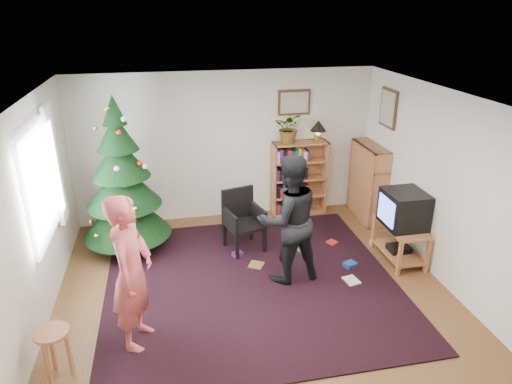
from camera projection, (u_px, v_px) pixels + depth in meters
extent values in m
plane|color=brown|center=(256.00, 296.00, 5.84)|extent=(5.00, 5.00, 0.00)
plane|color=white|center=(256.00, 101.00, 4.88)|extent=(5.00, 5.00, 0.00)
cube|color=silver|center=(226.00, 147.00, 7.62)|extent=(5.00, 0.02, 2.50)
cube|color=silver|center=(329.00, 357.00, 3.10)|extent=(5.00, 0.02, 2.50)
cube|color=silver|center=(28.00, 227.00, 4.90)|extent=(0.02, 5.00, 2.50)
cube|color=silver|center=(448.00, 191.00, 5.82)|extent=(0.02, 5.00, 2.50)
cube|color=black|center=(251.00, 282.00, 6.11)|extent=(3.80, 3.60, 0.02)
cube|color=silver|center=(40.00, 185.00, 5.35)|extent=(0.04, 1.20, 1.40)
cube|color=white|center=(55.00, 165.00, 5.99)|extent=(0.06, 0.35, 1.60)
cube|color=#4C3319|center=(294.00, 102.00, 7.54)|extent=(0.55, 0.03, 0.42)
cube|color=beige|center=(294.00, 102.00, 7.54)|extent=(0.47, 0.01, 0.34)
cube|color=#4C3319|center=(389.00, 108.00, 7.13)|extent=(0.03, 0.50, 0.60)
cube|color=beige|center=(389.00, 108.00, 7.13)|extent=(0.01, 0.42, 0.52)
cylinder|color=#3F2816|center=(129.00, 241.00, 6.94)|extent=(0.13, 0.13, 0.25)
cone|color=black|center=(126.00, 211.00, 6.75)|extent=(1.29, 1.29, 0.73)
cone|color=black|center=(122.00, 184.00, 6.59)|extent=(1.09, 1.09, 0.65)
cone|color=black|center=(119.00, 158.00, 6.43)|extent=(0.83, 0.83, 0.57)
cone|color=black|center=(116.00, 133.00, 6.29)|extent=(0.58, 0.58, 0.50)
cone|color=black|center=(113.00, 110.00, 6.17)|extent=(0.33, 0.33, 0.42)
cube|color=#B87041|center=(299.00, 178.00, 7.94)|extent=(0.95, 0.30, 1.30)
cube|color=#B87041|center=(300.00, 143.00, 7.69)|extent=(0.95, 0.30, 0.03)
cube|color=#B87041|center=(368.00, 182.00, 7.76)|extent=(0.30, 0.95, 1.30)
cube|color=#B87041|center=(371.00, 146.00, 7.52)|extent=(0.30, 0.95, 0.03)
cube|color=#B87041|center=(402.00, 227.00, 6.49)|extent=(0.48, 0.86, 0.04)
cube|color=#B87041|center=(399.00, 259.00, 6.19)|extent=(0.05, 0.05, 0.51)
cube|color=#B87041|center=(428.00, 256.00, 6.27)|extent=(0.05, 0.05, 0.51)
cube|color=#B87041|center=(374.00, 232.00, 6.92)|extent=(0.05, 0.05, 0.51)
cube|color=#B87041|center=(399.00, 230.00, 6.99)|extent=(0.05, 0.05, 0.51)
cube|color=#B87041|center=(398.00, 252.00, 6.64)|extent=(0.44, 0.82, 0.03)
cube|color=black|center=(399.00, 248.00, 6.62)|extent=(0.30, 0.25, 0.08)
cube|color=black|center=(404.00, 209.00, 6.38)|extent=(0.53, 0.59, 0.51)
cube|color=#5D7DFF|center=(386.00, 211.00, 6.33)|extent=(0.01, 0.46, 0.37)
cube|color=black|center=(244.00, 225.00, 6.78)|extent=(0.63, 0.63, 0.05)
cube|color=black|center=(241.00, 203.00, 6.89)|extent=(0.51, 0.18, 0.51)
cube|color=black|center=(232.00, 246.00, 6.62)|extent=(0.06, 0.06, 0.42)
cube|color=black|center=(262.00, 243.00, 6.70)|extent=(0.06, 0.06, 0.42)
cube|color=black|center=(227.00, 232.00, 7.03)|extent=(0.06, 0.06, 0.42)
cube|color=black|center=(256.00, 229.00, 7.11)|extent=(0.06, 0.06, 0.42)
cylinder|color=#B87041|center=(51.00, 333.00, 4.39)|extent=(0.33, 0.33, 0.04)
cylinder|color=#B87041|center=(69.00, 354.00, 4.52)|extent=(0.04, 0.04, 0.52)
cylinder|color=#B87041|center=(52.00, 349.00, 4.58)|extent=(0.04, 0.04, 0.52)
cylinder|color=#B87041|center=(47.00, 364.00, 4.39)|extent=(0.04, 0.04, 0.52)
imported|color=#C44E50|center=(132.00, 273.00, 4.74)|extent=(0.58, 0.73, 1.75)
imported|color=black|center=(289.00, 220.00, 5.90)|extent=(0.95, 0.79, 1.76)
imported|color=gray|center=(290.00, 128.00, 7.55)|extent=(0.59, 0.56, 0.52)
cylinder|color=#A57F33|center=(318.00, 138.00, 7.72)|extent=(0.11, 0.11, 0.11)
sphere|color=#FFD88C|center=(318.00, 131.00, 7.67)|extent=(0.11, 0.11, 0.11)
cone|color=black|center=(318.00, 126.00, 7.64)|extent=(0.27, 0.27, 0.18)
cube|color=#A51E19|center=(332.00, 242.00, 7.08)|extent=(0.20, 0.20, 0.08)
cube|color=navy|center=(350.00, 265.00, 6.45)|extent=(0.20, 0.20, 0.08)
cube|color=#1E592D|center=(301.00, 248.00, 6.90)|extent=(0.20, 0.20, 0.08)
cube|color=gold|center=(374.00, 243.00, 7.06)|extent=(0.20, 0.20, 0.08)
cube|color=brown|center=(256.00, 264.00, 6.48)|extent=(0.20, 0.20, 0.08)
cube|color=beige|center=(351.00, 280.00, 6.11)|extent=(0.20, 0.20, 0.08)
cube|color=#4C1959|center=(238.00, 255.00, 6.72)|extent=(0.20, 0.20, 0.08)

